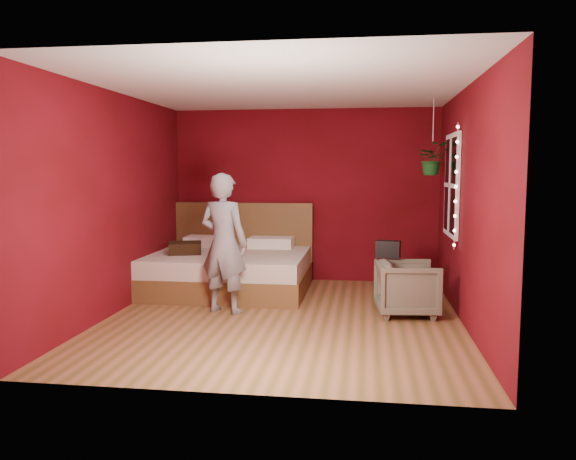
# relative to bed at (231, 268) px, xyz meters

# --- Properties ---
(floor) EXTENTS (4.50, 4.50, 0.00)m
(floor) POSITION_rel_bed_xyz_m (0.95, -1.38, -0.31)
(floor) COLOR #965E3C
(floor) RESTS_ON ground
(room_walls) EXTENTS (4.04, 4.54, 2.62)m
(room_walls) POSITION_rel_bed_xyz_m (0.95, -1.38, 1.37)
(room_walls) COLOR maroon
(room_walls) RESTS_ON ground
(window) EXTENTS (0.05, 0.97, 1.27)m
(window) POSITION_rel_bed_xyz_m (2.92, -0.48, 1.19)
(window) COLOR white
(window) RESTS_ON room_walls
(fairy_lights) EXTENTS (0.04, 0.04, 1.45)m
(fairy_lights) POSITION_rel_bed_xyz_m (2.89, -1.01, 1.19)
(fairy_lights) COLOR silver
(fairy_lights) RESTS_ON room_walls
(bed) EXTENTS (2.16, 1.83, 1.19)m
(bed) POSITION_rel_bed_xyz_m (0.00, 0.00, 0.00)
(bed) COLOR brown
(bed) RESTS_ON ground
(person) EXTENTS (0.69, 0.55, 1.66)m
(person) POSITION_rel_bed_xyz_m (0.22, -1.25, 0.52)
(person) COLOR slate
(person) RESTS_ON ground
(armchair) EXTENTS (0.76, 0.75, 0.63)m
(armchair) POSITION_rel_bed_xyz_m (2.36, -1.08, 0.01)
(armchair) COLOR #6C6855
(armchair) RESTS_ON ground
(handbag) EXTENTS (0.31, 0.19, 0.21)m
(handbag) POSITION_rel_bed_xyz_m (2.15, -0.81, 0.43)
(handbag) COLOR black
(handbag) RESTS_ON armchair
(throw_pillow) EXTENTS (0.54, 0.54, 0.15)m
(throw_pillow) POSITION_rel_bed_xyz_m (-0.59, -0.23, 0.31)
(throw_pillow) COLOR black
(throw_pillow) RESTS_ON bed
(hanging_plant) EXTENTS (0.40, 0.36, 0.98)m
(hanging_plant) POSITION_rel_bed_xyz_m (2.72, -0.08, 1.53)
(hanging_plant) COLOR silver
(hanging_plant) RESTS_ON room_walls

